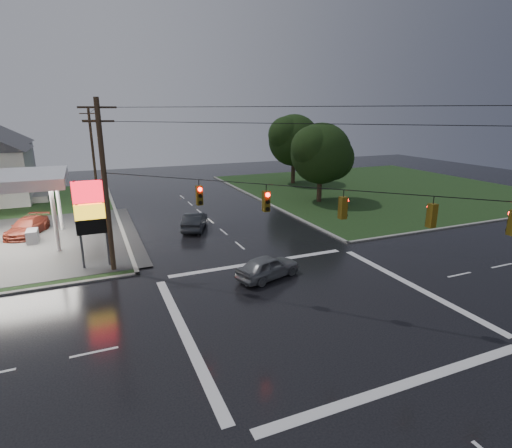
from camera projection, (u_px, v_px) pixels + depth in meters
name	position (u px, v px, depth m)	size (l,w,h in m)	color
ground	(312.00, 306.00, 21.62)	(120.00, 120.00, 0.00)	black
grass_ne	(379.00, 188.00, 54.41)	(36.00, 36.00, 0.08)	#1B3116
pylon_sign	(91.00, 210.00, 25.87)	(2.00, 0.35, 6.00)	#59595E
utility_pole_nw	(105.00, 185.00, 24.89)	(2.20, 0.32, 11.00)	#382619
utility_pole_n	(93.00, 150.00, 50.20)	(2.20, 0.32, 10.50)	#382619
traffic_signals	(317.00, 188.00, 19.84)	(26.87, 26.87, 1.47)	black
tree_ne_near	(322.00, 154.00, 44.90)	(7.99, 6.80, 8.98)	black
tree_ne_far	(295.00, 140.00, 56.49)	(8.46, 7.20, 9.80)	black
car_north	(195.00, 221.00, 35.47)	(1.64, 4.71, 1.55)	black
car_crossing	(268.00, 267.00, 25.10)	(1.75, 4.36, 1.49)	slate
car_pump	(27.00, 227.00, 33.78)	(2.07, 5.09, 1.48)	#5B1E14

